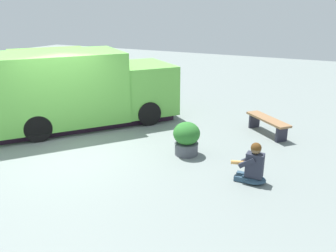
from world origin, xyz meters
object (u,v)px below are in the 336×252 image
(person_customer, at_px, (253,167))
(plaza_bench, at_px, (268,122))
(planter_flowering_far, at_px, (187,138))
(food_truck, at_px, (79,90))

(person_customer, xyz_separation_m, plaza_bench, (-3.05, -0.33, 0.01))
(planter_flowering_far, distance_m, plaza_bench, 2.80)
(person_customer, bearing_deg, plaza_bench, -173.75)
(planter_flowering_far, bearing_deg, plaza_bench, 148.15)
(food_truck, relative_size, person_customer, 6.54)
(food_truck, height_order, person_customer, food_truck)
(food_truck, distance_m, planter_flowering_far, 4.04)
(planter_flowering_far, height_order, plaza_bench, planter_flowering_far)
(food_truck, bearing_deg, plaza_bench, 107.30)
(person_customer, distance_m, plaza_bench, 3.07)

